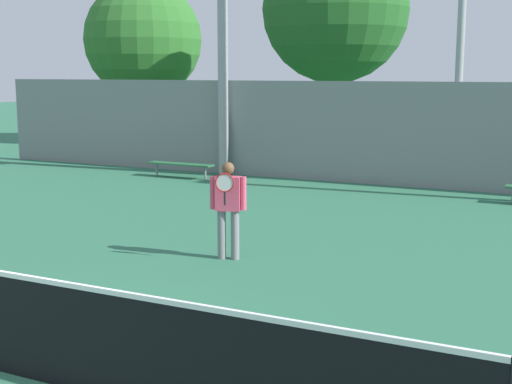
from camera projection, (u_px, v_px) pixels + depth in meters
tennis_player at (228, 204)px, 11.72m from camera, size 0.59×0.48×1.63m
bench_courtside_far at (181, 165)px, 20.88m from camera, size 2.10×0.40×0.43m
back_fence at (377, 133)px, 19.47m from camera, size 26.30×0.06×2.82m
tree_green_tall at (335, 10)px, 25.82m from camera, size 5.32×5.32×7.97m
tree_dark_dense at (143, 40)px, 30.44m from camera, size 5.01×5.01×6.94m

